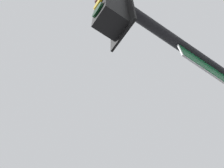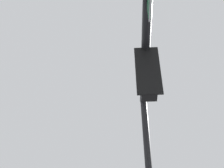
% 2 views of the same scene
% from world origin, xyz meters
% --- Properties ---
extents(signal_pole_near, '(5.28, 0.79, 7.40)m').
position_xyz_m(signal_pole_near, '(-6.40, -7.20, 5.66)').
color(signal_pole_near, black).
rests_on(signal_pole_near, ground_plane).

